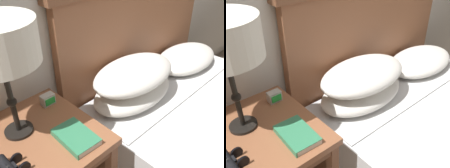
% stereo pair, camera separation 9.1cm
% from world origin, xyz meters
% --- Properties ---
extents(nightstand, '(0.58, 0.58, 0.65)m').
position_xyz_m(nightstand, '(-0.62, 0.74, 0.56)').
color(nightstand, brown).
rests_on(nightstand, ground_plane).
extents(book_on_nightstand, '(0.14, 0.22, 0.03)m').
position_xyz_m(book_on_nightstand, '(-0.49, 0.59, 0.67)').
color(book_on_nightstand, silver).
rests_on(book_on_nightstand, nightstand).
extents(alarm_clock, '(0.07, 0.05, 0.06)m').
position_xyz_m(alarm_clock, '(-0.42, 0.90, 0.68)').
color(alarm_clock, '#B7B2A8').
rests_on(alarm_clock, nightstand).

